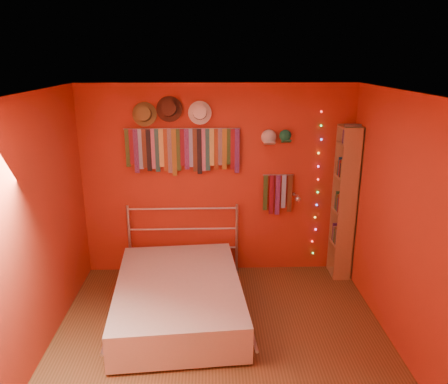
{
  "coord_description": "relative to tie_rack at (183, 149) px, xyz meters",
  "views": [
    {
      "loc": [
        -0.09,
        -3.71,
        2.81
      ],
      "look_at": [
        0.06,
        0.9,
        1.37
      ],
      "focal_mm": 35.0,
      "sensor_mm": 36.0,
      "label": 1
    }
  ],
  "objects": [
    {
      "name": "fedora_olive",
      "position": [
        -0.45,
        -0.03,
        0.44
      ],
      "size": [
        0.3,
        0.16,
        0.29
      ],
      "rotation": [
        1.36,
        0.0,
        0.0
      ],
      "color": "olive",
      "rests_on": "back_wall"
    },
    {
      "name": "bookshelf",
      "position": [
        2.1,
        -0.15,
        -0.68
      ],
      "size": [
        0.25,
        0.34,
        2.0
      ],
      "color": "#9B7746",
      "rests_on": "ground"
    },
    {
      "name": "fairy_lights",
      "position": [
        1.74,
        0.03,
        -0.51
      ],
      "size": [
        0.06,
        0.02,
        1.95
      ],
      "color": "#FF3333",
      "rests_on": "back_wall"
    },
    {
      "name": "right_wall",
      "position": [
        2.19,
        -1.68,
        -0.45
      ],
      "size": [
        0.02,
        3.5,
        2.5
      ],
      "primitive_type": "cube",
      "color": "#AF291C",
      "rests_on": "ground"
    },
    {
      "name": "left_wall",
      "position": [
        -1.31,
        -1.68,
        -0.45
      ],
      "size": [
        0.02,
        3.5,
        2.5
      ],
      "primitive_type": "cube",
      "color": "#AF291C",
      "rests_on": "ground"
    },
    {
      "name": "cap_white",
      "position": [
        1.08,
        0.01,
        0.14
      ],
      "size": [
        0.19,
        0.23,
        0.19
      ],
      "color": "silver",
      "rests_on": "back_wall"
    },
    {
      "name": "small_tie_rack",
      "position": [
        1.22,
        0.0,
        -0.59
      ],
      "size": [
        0.4,
        0.03,
        0.54
      ],
      "color": "#BABABF",
      "rests_on": "back_wall"
    },
    {
      "name": "fedora_white",
      "position": [
        0.22,
        -0.03,
        0.45
      ],
      "size": [
        0.29,
        0.16,
        0.28
      ],
      "rotation": [
        1.36,
        0.0,
        0.0
      ],
      "color": "white",
      "rests_on": "back_wall"
    },
    {
      "name": "fedora_brown",
      "position": [
        -0.15,
        -0.03,
        0.5
      ],
      "size": [
        0.32,
        0.17,
        0.31
      ],
      "rotation": [
        1.36,
        0.0,
        0.0
      ],
      "color": "#412317",
      "rests_on": "back_wall"
    },
    {
      "name": "ceiling",
      "position": [
        0.44,
        -1.68,
        0.8
      ],
      "size": [
        3.5,
        3.5,
        0.02
      ],
      "primitive_type": "cube",
      "color": "white",
      "rests_on": "back_wall"
    },
    {
      "name": "back_wall",
      "position": [
        0.44,
        0.07,
        -0.45
      ],
      "size": [
        3.5,
        0.02,
        2.5
      ],
      "primitive_type": "cube",
      "color": "#AF291C",
      "rests_on": "ground"
    },
    {
      "name": "cap_green",
      "position": [
        1.29,
        0.01,
        0.15
      ],
      "size": [
        0.17,
        0.21,
        0.17
      ],
      "color": "#197249",
      "rests_on": "back_wall"
    },
    {
      "name": "tie_rack",
      "position": [
        0.0,
        0.0,
        0.0
      ],
      "size": [
        1.45,
        0.03,
        0.6
      ],
      "color": "#BABABF",
      "rests_on": "back_wall"
    },
    {
      "name": "reading_lamp",
      "position": [
        1.44,
        -0.17,
        -0.61
      ],
      "size": [
        0.07,
        0.31,
        0.09
      ],
      "color": "#BABABF",
      "rests_on": "back_wall"
    },
    {
      "name": "bed",
      "position": [
        -0.02,
        -1.04,
        -1.47
      ],
      "size": [
        1.6,
        2.05,
        0.96
      ],
      "rotation": [
        0.0,
        0.0,
        0.08
      ],
      "color": "#BABABF",
      "rests_on": "ground"
    },
    {
      "name": "ground",
      "position": [
        0.44,
        -1.68,
        -1.7
      ],
      "size": [
        3.5,
        3.5,
        0.0
      ],
      "primitive_type": "plane",
      "color": "brown",
      "rests_on": "ground"
    }
  ]
}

